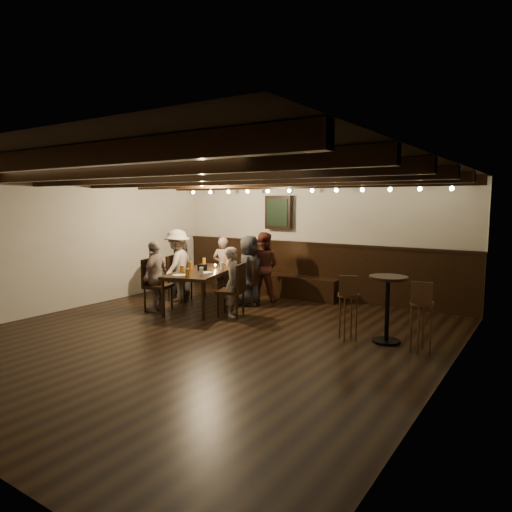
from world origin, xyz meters
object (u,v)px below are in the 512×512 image
Objects in this scene: chair_right_far at (232,300)px; person_bench_left at (181,268)px; high_top_table at (388,299)px; person_bench_right at (263,267)px; person_left_far at (155,276)px; person_right_far at (233,282)px; dining_table at (203,273)px; person_right_near at (249,270)px; person_bench_centre at (223,267)px; person_left_near at (178,265)px; bar_stool_left at (348,316)px; chair_left_far at (157,295)px; bar_stool_right at (421,325)px; chair_left_near at (179,287)px; chair_right_near at (247,291)px.

chair_right_far is 2.13m from person_bench_left.
person_bench_right is at bearing 155.58° from high_top_table.
person_left_far reaches higher than chair_right_far.
person_right_far is (0.03, 0.01, 0.32)m from chair_right_far.
chair_right_far is at bearing 82.38° from person_bench_right.
dining_table is at bearing 57.97° from chair_right_far.
person_right_near is at bearing 164.74° from person_bench_left.
person_bench_right is 1.08× the size of person_left_far.
person_right_near reaches higher than person_right_far.
chair_right_far is at bearing 115.62° from person_bench_centre.
person_left_near is 4.40m from high_top_table.
high_top_table is 0.60m from bar_stool_left.
chair_right_far is 0.77× the size of person_right_far.
person_bench_right is at bearing 129.80° from chair_left_far.
person_bench_centre is at bearing 153.06° from bar_stool_right.
person_bench_centre is (0.82, 0.41, 0.04)m from person_bench_left.
bar_stool_left is at bearing -112.41° from person_right_far.
chair_left_near is at bearing 148.76° from bar_stool_left.
person_right_near is (-0.01, -0.47, -0.02)m from person_bench_right.
bar_stool_left is (3.34, -1.42, -0.27)m from person_bench_centre.
dining_table is 1.49× the size of person_bench_right.
dining_table is 1.27m from person_bench_left.
chair_left_far is 0.76× the size of person_bench_centre.
person_left_near is at bearing 108.43° from person_bench_left.
dining_table is 1.44× the size of person_left_near.
chair_right_far is 0.32m from person_right_far.
chair_left_far is at bearing 90.00° from person_right_far.
chair_left_far is 0.69× the size of person_bench_right.
chair_left_near is 4.39m from high_top_table.
chair_left_near is 0.63× the size of person_left_near.
person_bench_right is (1.42, 0.91, 0.41)m from chair_left_near.
bar_stool_left reaches higher than dining_table.
person_left_far is at bearing -173.88° from high_top_table.
person_bench_right is at bearing 45.00° from dining_table.
person_bench_right is 3.23m from high_top_table.
person_right_near reaches higher than person_left_far.
person_right_far is at bearing 167.77° from bar_stool_right.
chair_left_near is at bearing 178.04° from person_left_far.
chair_left_far is 0.99× the size of bar_stool_right.
person_right_far is (1.43, 0.44, -0.04)m from person_left_far.
person_bench_left is 0.92× the size of person_left_far.
dining_table is 2.17× the size of high_top_table.
chair_right_near is 1.71m from person_bench_left.
chair_right_near is 0.67× the size of person_right_near.
chair_left_far is 3.60m from bar_stool_left.
chair_left_far is at bearing -148.00° from dining_table.
chair_left_near is at bearing 15.53° from person_bench_right.
bar_stool_right is at bearing -109.67° from chair_right_far.
person_right_near reaches higher than chair_left_far.
person_bench_right reaches higher than person_right_near.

